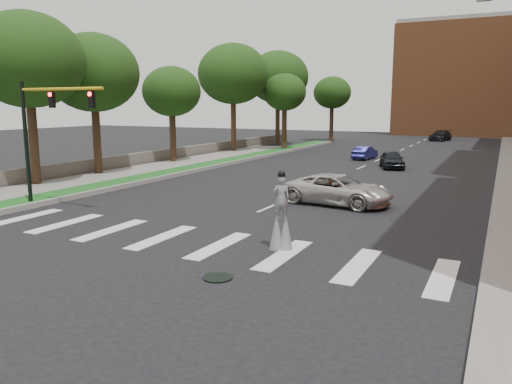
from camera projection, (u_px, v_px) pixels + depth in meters
ground_plane at (174, 248)px, 17.89m from camera, size 160.00×160.00×0.00m
grass_median at (203, 166)px, 40.55m from camera, size 2.00×60.00×0.25m
median_curb at (214, 167)px, 40.09m from camera, size 0.20×60.00×0.28m
sidewalk_left at (83, 181)px, 33.05m from camera, size 4.00×60.00×0.18m
stone_wall at (163, 156)px, 44.65m from camera, size 0.50×56.00×1.10m
manhole at (218, 278)px, 14.81m from camera, size 0.90×0.90×0.04m
building_backdrop at (480, 80)px, 82.49m from camera, size 26.00×14.00×18.00m
traffic_signal at (42, 124)px, 24.10m from camera, size 5.30×0.23×6.20m
stilt_performer at (281, 220)px, 17.59m from camera, size 0.81×0.65×2.83m
suv_crossing at (338, 190)px, 25.58m from camera, size 5.86×3.25×1.55m
car_near at (392, 159)px, 40.27m from camera, size 2.90×4.41×1.40m
car_mid at (365, 153)px, 46.75m from camera, size 1.69×3.83×1.22m
car_far at (441, 136)px, 70.54m from camera, size 3.01×5.32×1.45m
tree_1 at (27, 60)px, 30.09m from camera, size 6.78×6.78×10.63m
tree_2 at (93, 73)px, 35.01m from camera, size 6.45×6.45×10.02m
tree_3 at (172, 92)px, 42.72m from camera, size 5.03×5.03×8.32m
tree_4 at (233, 74)px, 52.32m from camera, size 7.43×7.43×11.41m
tree_5 at (278, 77)px, 61.44m from camera, size 7.57×7.57×11.60m
tree_6 at (285, 93)px, 54.38m from camera, size 4.74×4.74×8.41m
tree_7 at (332, 93)px, 68.90m from camera, size 5.18×5.18×8.89m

